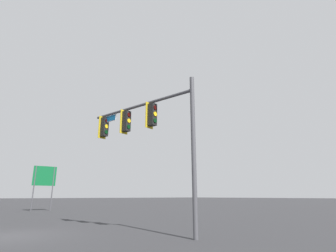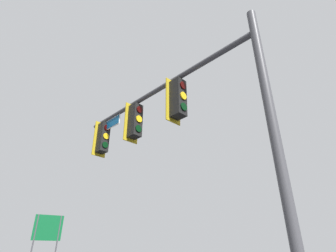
{
  "view_description": "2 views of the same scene",
  "coord_description": "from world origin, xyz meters",
  "views": [
    {
      "loc": [
        -13.17,
        1.67,
        1.61
      ],
      "look_at": [
        -2.91,
        -6.24,
        5.08
      ],
      "focal_mm": 28.0,
      "sensor_mm": 36.0,
      "label": 1
    },
    {
      "loc": [
        -8.02,
        -1.84,
        1.71
      ],
      "look_at": [
        -0.1,
        -6.63,
        6.22
      ],
      "focal_mm": 28.0,
      "sensor_mm": 36.0,
      "label": 2
    }
  ],
  "objects": [
    {
      "name": "highway_sign",
      "position": [
        19.13,
        -5.63,
        3.38
      ],
      "size": [
        0.17,
        2.44,
        4.88
      ],
      "color": "#47474C",
      "rests_on": "ground_plane"
    },
    {
      "name": "signal_pole_near",
      "position": [
        -2.48,
        -5.02,
        4.97
      ],
      "size": [
        6.66,
        1.8,
        6.71
      ],
      "color": "#47474C",
      "rests_on": "ground_plane"
    }
  ]
}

